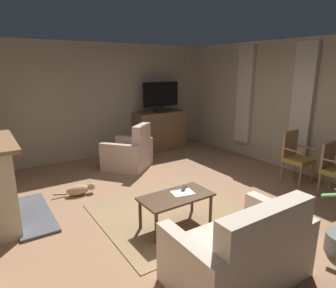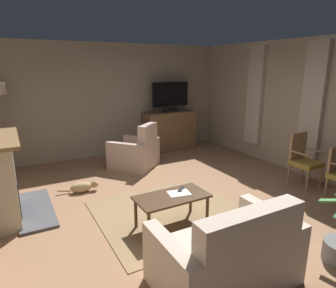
{
  "view_description": "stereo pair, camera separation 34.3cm",
  "coord_description": "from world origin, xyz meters",
  "views": [
    {
      "loc": [
        -2.62,
        -3.4,
        2.15
      ],
      "look_at": [
        -0.21,
        0.28,
        0.99
      ],
      "focal_mm": 31.37,
      "sensor_mm": 36.0,
      "label": 1
    },
    {
      "loc": [
        -2.32,
        -3.58,
        2.15
      ],
      "look_at": [
        -0.21,
        0.28,
        0.99
      ],
      "focal_mm": 31.37,
      "sensor_mm": 36.0,
      "label": 2
    }
  ],
  "objects": [
    {
      "name": "ground_plane",
      "position": [
        0.0,
        0.0,
        -0.02
      ],
      "size": [
        6.28,
        7.32,
        0.04
      ],
      "primitive_type": "cube",
      "color": "#936B4C"
    },
    {
      "name": "wall_back",
      "position": [
        0.0,
        3.41,
        1.35
      ],
      "size": [
        6.28,
        0.1,
        2.7
      ],
      "primitive_type": "cube",
      "color": "gray",
      "rests_on": "ground_plane"
    },
    {
      "name": "wall_right_with_window",
      "position": [
        2.89,
        0.0,
        1.35
      ],
      "size": [
        0.1,
        7.32,
        2.7
      ],
      "primitive_type": "cube",
      "color": "gray",
      "rests_on": "ground_plane"
    },
    {
      "name": "curtain_panel_near",
      "position": [
        2.78,
        0.0,
        1.48
      ],
      "size": [
        0.1,
        0.44,
        2.27
      ],
      "primitive_type": "cube",
      "color": "#B2A393"
    },
    {
      "name": "curtain_panel_far",
      "position": [
        2.78,
        1.5,
        1.48
      ],
      "size": [
        0.1,
        0.44,
        2.27
      ],
      "primitive_type": "cube",
      "color": "#B2A393"
    },
    {
      "name": "rug_central",
      "position": [
        -0.38,
        -0.07,
        0.01
      ],
      "size": [
        2.07,
        1.94,
        0.01
      ],
      "primitive_type": "cube",
      "color": "#8E704C",
      "rests_on": "ground_plane"
    },
    {
      "name": "tv_cabinet",
      "position": [
        1.36,
        3.06,
        0.49
      ],
      "size": [
        1.35,
        0.57,
        1.02
      ],
      "color": "#4A3523",
      "rests_on": "ground_plane"
    },
    {
      "name": "television",
      "position": [
        1.36,
        3.01,
        1.42
      ],
      "size": [
        1.02,
        0.2,
        0.76
      ],
      "color": "black",
      "rests_on": "tv_cabinet"
    },
    {
      "name": "coffee_table",
      "position": [
        -0.52,
        -0.4,
        0.4
      ],
      "size": [
        1.0,
        0.53,
        0.46
      ],
      "color": "#422B19",
      "rests_on": "ground_plane"
    },
    {
      "name": "tv_remote",
      "position": [
        -0.31,
        -0.29,
        0.47
      ],
      "size": [
        0.16,
        0.15,
        0.02
      ],
      "primitive_type": "cube",
      "rotation": [
        0.0,
        0.0,
        3.89
      ],
      "color": "black",
      "rests_on": "coffee_table"
    },
    {
      "name": "folded_newspaper",
      "position": [
        -0.39,
        -0.37,
        0.46
      ],
      "size": [
        0.34,
        0.27,
        0.01
      ],
      "primitive_type": "cube",
      "rotation": [
        0.0,
        0.0,
        -0.2
      ],
      "color": "silver",
      "rests_on": "coffee_table"
    },
    {
      "name": "sofa_floral",
      "position": [
        -0.58,
        -1.65,
        0.33
      ],
      "size": [
        1.42,
        0.86,
        0.95
      ],
      "color": "#C6B29E",
      "rests_on": "ground_plane"
    },
    {
      "name": "armchair_in_far_corner",
      "position": [
        0.02,
        2.17,
        0.31
      ],
      "size": [
        1.21,
        1.22,
        0.99
      ],
      "color": "#BC9E8E",
      "rests_on": "ground_plane"
    },
    {
      "name": "side_chair_beside_plant",
      "position": [
        2.29,
        -1.05,
        0.5
      ],
      "size": [
        0.5,
        0.49,
        0.91
      ],
      "color": "olive",
      "rests_on": "ground_plane"
    },
    {
      "name": "side_chair_far_end",
      "position": [
        2.3,
        -0.29,
        0.52
      ],
      "size": [
        0.44,
        0.45,
        0.98
      ],
      "color": "olive",
      "rests_on": "ground_plane"
    },
    {
      "name": "cat",
      "position": [
        -1.32,
        1.36,
        0.09
      ],
      "size": [
        0.69,
        0.23,
        0.2
      ],
      "color": "tan",
      "rests_on": "ground_plane"
    }
  ]
}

